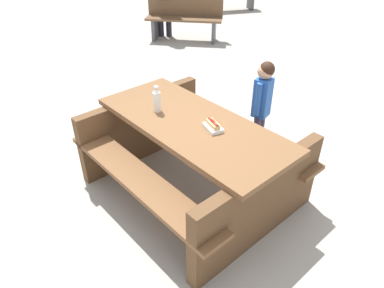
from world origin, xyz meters
The scene contains 6 objects.
ground_plane centered at (0.00, 0.00, 0.00)m, with size 30.00×30.00×0.00m, color #ADA599.
picnic_table centered at (0.00, 0.00, 0.44)m, with size 2.07×1.77×0.75m.
soda_bottle centered at (-0.36, -0.02, 0.86)m, with size 0.07×0.07×0.24m.
hotdog_tray centered at (0.21, 0.00, 0.78)m, with size 0.21×0.18×0.08m.
child_in_coat centered at (0.22, 0.90, 0.67)m, with size 0.17×0.26×1.05m.
park_bench_near centered at (-2.81, 3.71, 0.45)m, with size 1.52×1.04×0.85m.
Camera 1 is at (1.48, -2.09, 2.24)m, focal length 33.02 mm.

